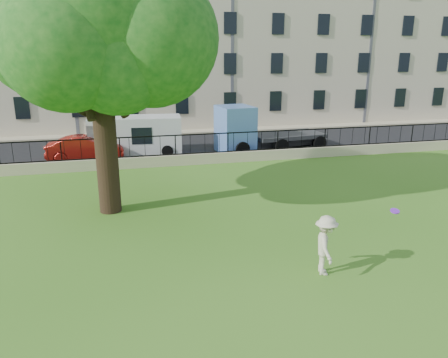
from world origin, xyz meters
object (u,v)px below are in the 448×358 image
object	(u,v)px
frisbee	(395,211)
blue_truck	(271,127)
tree	(93,21)
red_sedan	(85,148)
man	(326,245)
white_van	(136,135)

from	to	relation	value
frisbee	blue_truck	xyz separation A→B (m)	(1.80, 15.90, -0.22)
tree	red_sedan	size ratio (longest dim) A/B	2.46
man	blue_truck	bearing A→B (deg)	0.58
red_sedan	blue_truck	distance (m)	11.48
tree	man	size ratio (longest dim) A/B	6.11
man	tree	bearing A→B (deg)	56.76
blue_truck	man	bearing A→B (deg)	-111.23
frisbee	blue_truck	distance (m)	16.00
tree	blue_truck	world-z (taller)	tree
tree	white_van	xyz separation A→B (m)	(1.63, 9.97, -6.02)
tree	blue_truck	bearing A→B (deg)	42.39
man	blue_truck	xyz separation A→B (m)	(4.00, 16.01, 0.58)
tree	man	world-z (taller)	tree
man	frisbee	distance (m)	2.34
blue_truck	white_van	bearing A→B (deg)	167.93
frisbee	white_van	world-z (taller)	white_van
tree	blue_truck	size ratio (longest dim) A/B	1.54
red_sedan	white_van	world-z (taller)	white_van
tree	red_sedan	bearing A→B (deg)	98.42
white_van	red_sedan	bearing A→B (deg)	-156.53
red_sedan	blue_truck	size ratio (longest dim) A/B	0.63
white_van	man	bearing A→B (deg)	-70.18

